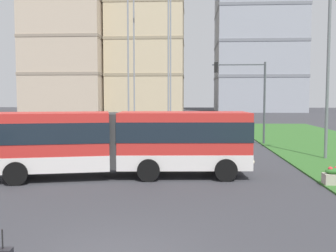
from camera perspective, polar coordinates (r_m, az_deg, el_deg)
articulated_bus at (r=18.10m, az=-6.65°, el=-2.26°), size 12.05×4.29×3.00m
traffic_light_far_right at (r=30.87m, az=11.60°, el=5.46°), size 4.14×0.28×6.40m
streetlight_median at (r=24.76m, az=22.42°, el=8.00°), size 0.70×0.28×10.01m
apartment_tower_west at (r=107.29m, az=-14.52°, el=16.59°), size 19.86×18.61×53.63m
apartment_tower_westcentre at (r=103.56m, az=-3.21°, el=12.05°), size 19.53×15.18×35.42m
apartment_tower_centre at (r=105.94m, az=13.10°, el=15.80°), size 21.31×19.18×50.12m
transmission_pylon at (r=62.74m, az=-2.63°, el=16.75°), size 9.00×6.24×31.67m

